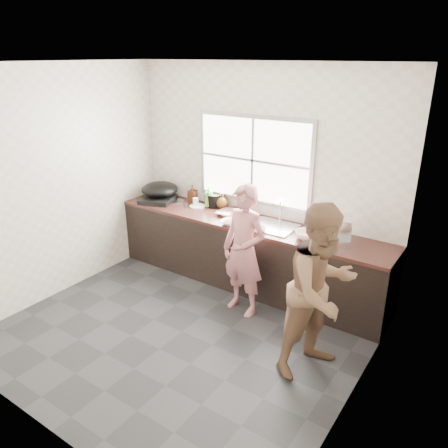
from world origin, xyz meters
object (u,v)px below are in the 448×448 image
Objects in this scene: bowl_crabs at (308,236)px; burner at (157,199)px; person_side at (321,290)px; pot_lid_left at (176,201)px; bowl_mince at (230,222)px; wok at (160,189)px; black_pot at (214,200)px; glass_jar at (196,202)px; bottle_brown_tall at (192,194)px; bowl_held at (259,229)px; dish_rack at (331,230)px; bottle_brown_short at (222,201)px; pot_lid_right at (194,205)px; bottle_green at (209,197)px; cutting_board at (235,213)px; woman at (244,255)px; plate_food at (197,206)px.

bowl_crabs is 2.26m from burner.
person_side is 6.83× the size of pot_lid_left.
bowl_mince is 1.35m from wok.
black_pot is (-0.55, 0.44, 0.06)m from bowl_mince.
glass_jar is at bearing -149.75° from black_pot.
bottle_brown_tall reaches higher than bowl_crabs.
bowl_held is (0.40, 0.00, 0.01)m from bowl_mince.
pot_lid_left is at bearing -165.76° from black_pot.
burner is at bearing 174.88° from bowl_held.
bottle_brown_tall reaches higher than black_pot.
dish_rack is at bearing -1.85° from wok.
bowl_mince is at bearing -10.07° from wok.
burner is at bearing -162.08° from bottle_brown_short.
bowl_held reaches higher than pot_lid_right.
glass_jar is (-1.72, 0.20, 0.02)m from bowl_crabs.
glass_jar is at bearing 173.50° from bowl_crabs.
burner is at bearing -163.53° from bottle_green.
black_pot reaches higher than pot_lid_right.
dish_rack is at bearing -4.79° from glass_jar.
burner is at bearing -163.00° from glass_jar.
pot_lid_left is (-1.10, 0.30, -0.02)m from bowl_mince.
person_side is 2.52m from pot_lid_right.
wok reaches higher than black_pot.
bottle_brown_tall reaches higher than bottle_brown_short.
bowl_held is 1.53m from pot_lid_left.
bottle_brown_tall is 1.12× the size of bottle_brown_short.
bottle_green is 0.18m from bottle_brown_short.
black_pot is at bearing 14.86° from wok.
cutting_board is at bearing 153.13° from dish_rack.
burner is (-1.17, -0.16, 0.01)m from cutting_board.
woman reaches higher than pot_lid_right.
pot_lid_left is at bearing 165.68° from woman.
glass_jar is 0.34m from pot_lid_left.
dish_rack reaches higher than cutting_board.
cutting_board is 1.64× the size of pot_lid_right.
bottle_brown_tall is at bearing 36.39° from burner.
bottle_brown_tall is (-1.87, 0.32, 0.07)m from bowl_crabs.
bowl_held is at bearing -14.41° from plate_food.
bowl_mince is 0.97× the size of plate_food.
woman is 3.40× the size of cutting_board.
woman is at bearing 91.05° from person_side.
cutting_board is at bearing 149.80° from bowl_held.
bottle_brown_tall is at bearing 170.75° from cutting_board.
bottle_brown_short is at bearing 155.68° from cutting_board.
bottle_brown_short is at bearing 133.24° from bowl_mince.
bowl_crabs is at bearing 167.09° from dish_rack.
bottle_brown_tall is at bearing 140.94° from glass_jar.
person_side reaches higher than bottle_brown_short.
cutting_board is (-0.55, 0.66, 0.18)m from woman.
woman is at bearing -49.85° from cutting_board.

